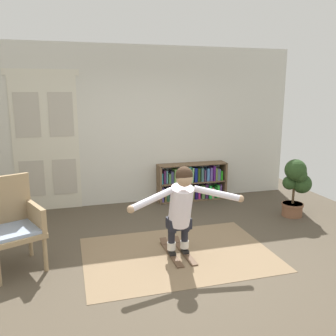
% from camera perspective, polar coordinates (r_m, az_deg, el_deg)
% --- Properties ---
extents(ground_plane, '(7.20, 7.20, 0.00)m').
position_cam_1_polar(ground_plane, '(4.66, 2.41, -14.46)').
color(ground_plane, '#4E4435').
extents(back_wall, '(6.00, 0.10, 2.90)m').
position_cam_1_polar(back_wall, '(6.71, -4.46, 6.71)').
color(back_wall, silver).
rests_on(back_wall, ground).
extents(double_door, '(1.22, 0.05, 2.45)m').
position_cam_1_polar(double_door, '(6.56, -18.89, 4.03)').
color(double_door, beige).
rests_on(double_door, ground).
extents(rug, '(2.44, 1.70, 0.01)m').
position_cam_1_polar(rug, '(4.81, 1.60, -13.53)').
color(rug, '#836A4E').
rests_on(rug, ground).
extents(bookshelf, '(1.36, 0.30, 0.72)m').
position_cam_1_polar(bookshelf, '(6.96, 3.89, -2.42)').
color(bookshelf, brown).
rests_on(bookshelf, ground).
extents(wicker_chair, '(0.79, 0.79, 1.10)m').
position_cam_1_polar(wicker_chair, '(4.64, -23.81, -7.85)').
color(wicker_chair, '#9E835E').
rests_on(wicker_chair, ground).
extents(potted_plant, '(0.49, 0.40, 0.99)m').
position_cam_1_polar(potted_plant, '(6.34, 19.85, -2.19)').
color(potted_plant, brown).
rests_on(potted_plant, ground).
extents(skis_pair, '(0.29, 0.80, 0.07)m').
position_cam_1_polar(skis_pair, '(4.83, 1.49, -13.17)').
color(skis_pair, brown).
rests_on(skis_pair, rug).
extents(person_skier, '(1.45, 0.53, 1.14)m').
position_cam_1_polar(person_skier, '(4.44, 2.15, -5.89)').
color(person_skier, white).
rests_on(person_skier, skis_pair).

